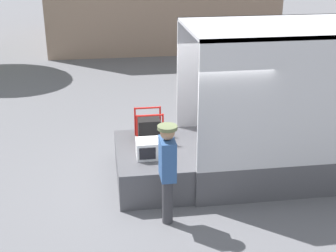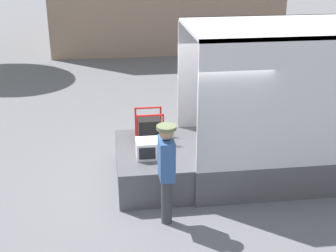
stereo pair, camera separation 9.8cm
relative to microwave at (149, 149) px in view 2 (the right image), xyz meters
name	(u,v)px [view 2 (the right image)]	position (x,y,z in m)	size (l,w,h in m)	color
ground_plane	(185,178)	(0.75, 0.32, -0.85)	(160.00, 160.00, 0.00)	slate
tailgate_deck	(151,165)	(0.08, 0.32, -0.51)	(1.35, 2.08, 0.69)	#4C4C51
microwave	(149,149)	(0.00, 0.00, 0.00)	(0.47, 0.42, 0.33)	white
portable_generator	(150,128)	(0.11, 0.83, 0.06)	(0.55, 0.47, 0.61)	black
worker_person	(166,165)	(0.18, -1.15, 0.24)	(0.32, 0.44, 1.77)	#38383D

